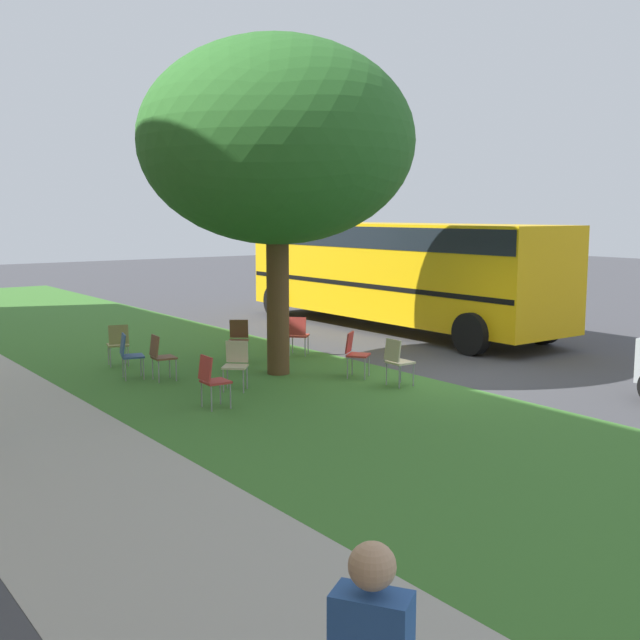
# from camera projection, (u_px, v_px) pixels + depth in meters

# --- Properties ---
(ground) EXTENTS (80.00, 80.00, 0.00)m
(ground) POSITION_uv_depth(u_px,v_px,m) (438.00, 377.00, 14.92)
(ground) COLOR #424247
(grass_verge) EXTENTS (48.00, 6.00, 0.01)m
(grass_verge) POSITION_uv_depth(u_px,v_px,m) (302.00, 400.00, 13.04)
(grass_verge) COLOR #3D752D
(grass_verge) RESTS_ON ground
(sidewalk_strip) EXTENTS (48.00, 2.80, 0.01)m
(sidewalk_strip) POSITION_uv_depth(u_px,v_px,m) (37.00, 446.00, 10.46)
(sidewalk_strip) COLOR #ADA89E
(sidewalk_strip) RESTS_ON ground
(street_tree) EXTENTS (5.26, 5.26, 6.44)m
(street_tree) POSITION_uv_depth(u_px,v_px,m) (277.00, 143.00, 14.64)
(street_tree) COLOR brown
(street_tree) RESTS_ON ground
(chair_0) EXTENTS (0.43, 0.44, 0.88)m
(chair_0) POSITION_uv_depth(u_px,v_px,m) (212.00, 377.00, 12.43)
(chair_0) COLOR #B7332D
(chair_0) RESTS_ON ground
(chair_1) EXTENTS (0.46, 0.46, 0.88)m
(chair_1) POSITION_uv_depth(u_px,v_px,m) (160.00, 354.00, 14.52)
(chair_1) COLOR brown
(chair_1) RESTS_ON ground
(chair_2) EXTENTS (0.51, 0.51, 0.88)m
(chair_2) POSITION_uv_depth(u_px,v_px,m) (118.00, 342.00, 15.91)
(chair_2) COLOR olive
(chair_2) RESTS_ON ground
(chair_3) EXTENTS (0.43, 0.43, 0.88)m
(chair_3) POSITION_uv_depth(u_px,v_px,m) (397.00, 358.00, 14.07)
(chair_3) COLOR beige
(chair_3) RESTS_ON ground
(chair_4) EXTENTS (0.59, 0.59, 0.88)m
(chair_4) POSITION_uv_depth(u_px,v_px,m) (236.00, 362.00, 13.76)
(chair_4) COLOR beige
(chair_4) RESTS_ON ground
(chair_5) EXTENTS (0.51, 0.51, 0.88)m
(chair_5) POSITION_uv_depth(u_px,v_px,m) (129.00, 352.00, 14.68)
(chair_5) COLOR #335184
(chair_5) RESTS_ON ground
(chair_6) EXTENTS (0.59, 0.59, 0.88)m
(chair_6) POSITION_uv_depth(u_px,v_px,m) (298.00, 333.00, 17.13)
(chair_6) COLOR #B7332D
(chair_6) RESTS_ON ground
(chair_7) EXTENTS (0.58, 0.58, 0.88)m
(chair_7) POSITION_uv_depth(u_px,v_px,m) (355.00, 351.00, 14.85)
(chair_7) COLOR #B7332D
(chair_7) RESTS_ON ground
(chair_8) EXTENTS (0.58, 0.58, 0.88)m
(chair_8) POSITION_uv_depth(u_px,v_px,m) (239.00, 337.00, 16.53)
(chair_8) COLOR brown
(chair_8) RESTS_ON ground
(school_bus) EXTENTS (10.40, 2.80, 2.88)m
(school_bus) POSITION_uv_depth(u_px,v_px,m) (394.00, 265.00, 20.93)
(school_bus) COLOR yellow
(school_bus) RESTS_ON ground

